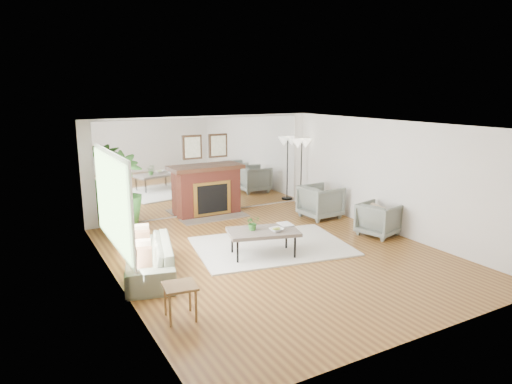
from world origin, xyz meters
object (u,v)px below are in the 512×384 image
coffee_table (263,232)px  sofa (148,259)px  armchair_back (321,202)px  potted_ficus (121,193)px  fireplace (209,190)px  side_table (180,290)px  armchair_front (379,219)px  floor_lamp (302,149)px

coffee_table → sofa: 2.18m
armchair_back → potted_ficus: 4.79m
fireplace → potted_ficus: fireplace is taller
fireplace → side_table: bearing=-117.8°
side_table → coffee_table: bearing=34.9°
coffee_table → side_table: coffee_table is taller
coffee_table → potted_ficus: bearing=130.0°
sofa → armchair_front: size_ratio=2.51×
side_table → fireplace: bearing=62.2°
floor_lamp → armchair_front: bearing=-91.8°
coffee_table → sofa: sofa is taller
coffee_table → floor_lamp: bearing=45.7°
armchair_front → side_table: (-5.11, -1.47, 0.06)m
sofa → side_table: size_ratio=3.95×
armchair_front → floor_lamp: size_ratio=0.43×
sofa → armchair_back: armchair_back is taller
side_table → potted_ficus: (0.17, 4.01, 0.58)m
coffee_table → potted_ficus: potted_ficus is taller
fireplace → armchair_back: size_ratio=2.27×
sofa → floor_lamp: size_ratio=1.09×
fireplace → sofa: fireplace is taller
fireplace → armchair_back: (2.35, -1.53, -0.25)m
armchair_front → floor_lamp: (0.10, 3.14, 1.20)m
armchair_back → sofa: bearing=104.5°
armchair_back → potted_ficus: potted_ficus is taller
side_table → sofa: bearing=88.0°
sofa → armchair_front: bearing=100.8°
fireplace → potted_ficus: 2.49m
potted_ficus → fireplace: bearing=18.0°
coffee_table → potted_ficus: 3.25m
armchair_back → side_table: bearing=121.0°
fireplace → armchair_front: (2.60, -3.30, -0.30)m
armchair_back → potted_ficus: bearing=78.1°
coffee_table → side_table: (-2.23, -1.55, -0.06)m
coffee_table → armchair_front: size_ratio=1.86×
fireplace → armchair_front: 4.21m
fireplace → sofa: size_ratio=1.02×
sofa → fireplace: bearing=155.0°
armchair_back → floor_lamp: floor_lamp is taller
sofa → floor_lamp: floor_lamp is taller
fireplace → floor_lamp: (2.70, -0.16, 0.90)m
armchair_back → floor_lamp: 1.82m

